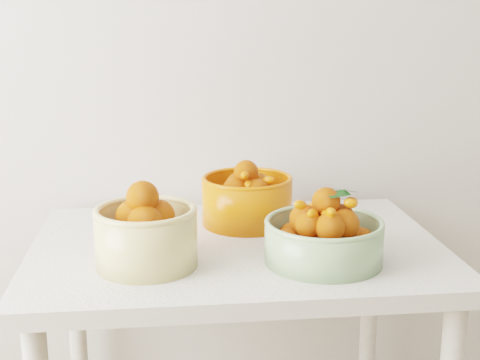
{
  "coord_description": "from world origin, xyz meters",
  "views": [
    {
      "loc": [
        -0.44,
        0.06,
        1.3
      ],
      "look_at": [
        -0.27,
        1.56,
        0.92
      ],
      "focal_mm": 50.0,
      "sensor_mm": 36.0,
      "label": 1
    }
  ],
  "objects_px": {
    "table": "(237,279)",
    "bowl_green": "(324,237)",
    "bowl_cream": "(146,234)",
    "bowl_orange": "(247,199)"
  },
  "relations": [
    {
      "from": "bowl_cream",
      "to": "bowl_orange",
      "type": "bearing_deg",
      "value": 47.23
    },
    {
      "from": "table",
      "to": "bowl_orange",
      "type": "bearing_deg",
      "value": 74.01
    },
    {
      "from": "table",
      "to": "bowl_green",
      "type": "bearing_deg",
      "value": -39.29
    },
    {
      "from": "table",
      "to": "bowl_cream",
      "type": "distance_m",
      "value": 0.3
    },
    {
      "from": "table",
      "to": "bowl_green",
      "type": "xyz_separation_m",
      "value": [
        0.18,
        -0.15,
        0.16
      ]
    },
    {
      "from": "table",
      "to": "bowl_cream",
      "type": "relative_size",
      "value": 4.15
    },
    {
      "from": "bowl_cream",
      "to": "bowl_orange",
      "type": "distance_m",
      "value": 0.38
    },
    {
      "from": "bowl_orange",
      "to": "bowl_cream",
      "type": "bearing_deg",
      "value": -132.77
    },
    {
      "from": "bowl_cream",
      "to": "bowl_green",
      "type": "bearing_deg",
      "value": -2.89
    },
    {
      "from": "table",
      "to": "bowl_green",
      "type": "relative_size",
      "value": 3.28
    }
  ]
}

